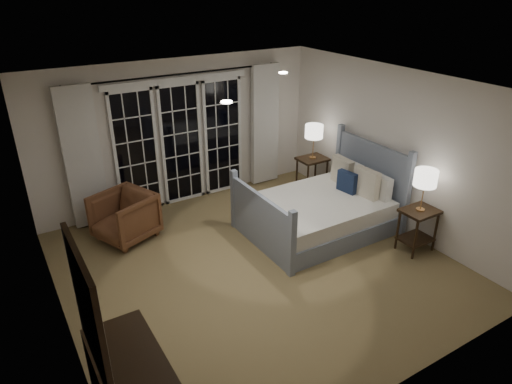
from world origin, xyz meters
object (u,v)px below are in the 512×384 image
bed (321,211)px  armchair (125,217)px  lamp_right (314,132)px  nightstand_right (312,170)px  lamp_left (426,178)px  nightstand_left (418,224)px

bed → armchair: size_ratio=2.69×
lamp_right → armchair: size_ratio=0.77×
bed → nightstand_right: bearing=58.5°
armchair → lamp_right: bearing=65.6°
lamp_left → nightstand_right: bearing=91.8°
lamp_right → armchair: bearing=177.6°
lamp_left → bed: bearing=123.6°
bed → armchair: 3.04m
bed → nightstand_left: bed is taller
nightstand_left → nightstand_right: (-0.08, 2.39, 0.01)m
bed → armchair: (-2.73, 1.33, 0.05)m
nightstand_left → nightstand_right: nightstand_right is taller
nightstand_right → bed: bearing=-121.5°
bed → nightstand_right: 1.40m
nightstand_right → armchair: size_ratio=0.83×
nightstand_right → lamp_right: (0.00, 0.00, 0.73)m
lamp_right → bed: bearing=-121.5°
nightstand_left → nightstand_right: 2.40m
nightstand_left → lamp_right: (-0.08, 2.39, 0.74)m
bed → nightstand_left: (0.80, -1.21, 0.11)m
bed → nightstand_right: bed is taller
nightstand_left → armchair: armchair is taller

